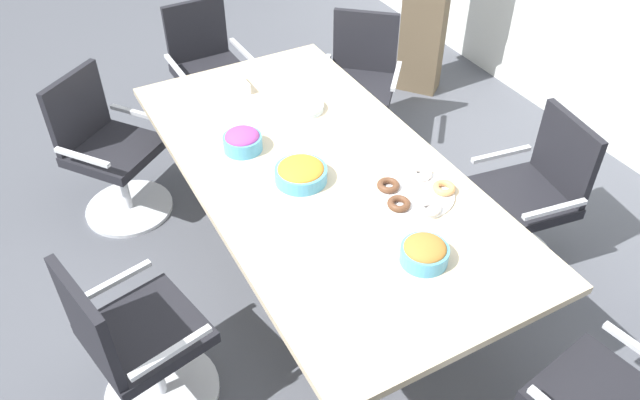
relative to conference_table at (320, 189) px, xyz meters
name	(u,v)px	position (x,y,z in m)	size (l,w,h in m)	color
ground_plane	(320,274)	(0.00, 0.00, -0.63)	(10.00, 10.00, 0.01)	#4C4F56
conference_table	(320,189)	(0.00, 0.00, 0.00)	(2.40, 1.20, 0.75)	#CCB793
office_chair_2	(528,203)	(0.42, 1.07, -0.22)	(0.61, 0.61, 0.91)	silver
office_chair_3	(360,91)	(-1.04, 0.87, -0.22)	(0.76, 0.76, 0.91)	silver
office_chair_4	(209,77)	(-1.70, 0.03, -0.22)	(0.55, 0.55, 0.91)	silver
office_chair_5	(109,156)	(-1.10, -0.84, -0.22)	(0.76, 0.76, 0.91)	silver
office_chair_6	(137,348)	(0.34, -1.08, -0.22)	(0.65, 0.65, 0.91)	silver
snack_bowl_pretzels	(425,252)	(0.75, 0.08, 0.18)	(0.20, 0.20, 0.11)	#4C9EC6
snack_bowl_chips_orange	(301,172)	(0.03, -0.12, 0.17)	(0.25, 0.25, 0.10)	#4C9EC6
snack_bowl_candy_mix	(242,140)	(-0.34, -0.27, 0.18)	(0.20, 0.20, 0.11)	#4C9EC6
donut_platter	(416,192)	(0.39, 0.30, 0.14)	(0.37, 0.36, 0.04)	white
plate_stack	(304,107)	(-0.52, 0.18, 0.14)	(0.22, 0.22, 0.04)	white
napkin_pile	(230,87)	(-0.90, -0.10, 0.16)	(0.18, 0.18, 0.06)	white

